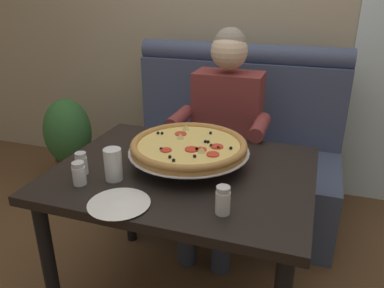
# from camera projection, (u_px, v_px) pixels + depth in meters

# --- Properties ---
(booth_bench) EXTENTS (1.43, 0.78, 1.13)m
(booth_bench) POSITION_uv_depth(u_px,v_px,m) (229.00, 158.00, 2.59)
(booth_bench) COLOR #424C6B
(booth_bench) RESTS_ON ground_plane
(dining_table) EXTENTS (1.11, 0.87, 0.74)m
(dining_table) POSITION_uv_depth(u_px,v_px,m) (184.00, 188.00, 1.70)
(dining_table) COLOR black
(dining_table) RESTS_ON ground_plane
(diner_main) EXTENTS (0.54, 0.64, 1.27)m
(diner_main) POSITION_uv_depth(u_px,v_px,m) (223.00, 128.00, 2.23)
(diner_main) COLOR #2D3342
(diner_main) RESTS_ON ground_plane
(pizza) EXTENTS (0.54, 0.54, 0.12)m
(pizza) POSITION_uv_depth(u_px,v_px,m) (189.00, 146.00, 1.68)
(pizza) COLOR silver
(pizza) RESTS_ON dining_table
(shaker_pepper_flakes) EXTENTS (0.05, 0.05, 0.10)m
(shaker_pepper_flakes) POSITION_uv_depth(u_px,v_px,m) (79.00, 175.00, 1.52)
(shaker_pepper_flakes) COLOR white
(shaker_pepper_flakes) RESTS_ON dining_table
(shaker_parmesan) EXTENTS (0.05, 0.05, 0.11)m
(shaker_parmesan) POSITION_uv_depth(u_px,v_px,m) (223.00, 202.00, 1.33)
(shaker_parmesan) COLOR white
(shaker_parmesan) RESTS_ON dining_table
(shaker_oregano) EXTENTS (0.05, 0.05, 0.10)m
(shaker_oregano) POSITION_uv_depth(u_px,v_px,m) (82.00, 165.00, 1.61)
(shaker_oregano) COLOR white
(shaker_oregano) RESTS_ON dining_table
(plate_near_left) EXTENTS (0.23, 0.23, 0.02)m
(plate_near_left) POSITION_uv_depth(u_px,v_px,m) (119.00, 202.00, 1.39)
(plate_near_left) COLOR white
(plate_near_left) RESTS_ON dining_table
(drinking_glass) EXTENTS (0.07, 0.07, 0.14)m
(drinking_glass) POSITION_uv_depth(u_px,v_px,m) (113.00, 166.00, 1.55)
(drinking_glass) COLOR silver
(drinking_glass) RESTS_ON dining_table
(potted_plant) EXTENTS (0.36, 0.36, 0.70)m
(potted_plant) POSITION_uv_depth(u_px,v_px,m) (69.00, 138.00, 2.95)
(potted_plant) COLOR brown
(potted_plant) RESTS_ON ground_plane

